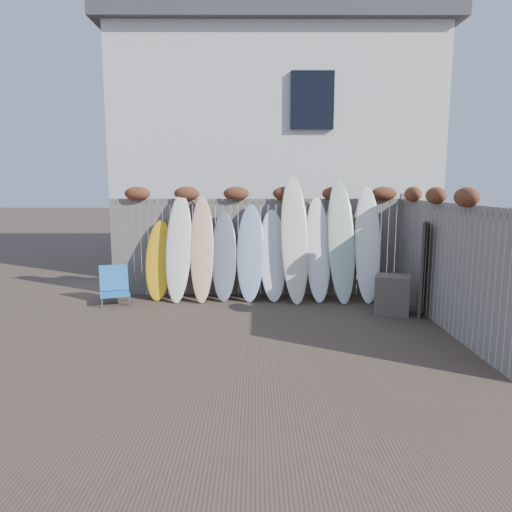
{
  "coord_description": "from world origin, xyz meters",
  "views": [
    {
      "loc": [
        -0.02,
        -6.95,
        2.27
      ],
      "look_at": [
        0.0,
        1.2,
        1.0
      ],
      "focal_mm": 32.0,
      "sensor_mm": 36.0,
      "label": 1
    }
  ],
  "objects_px": {
    "wooden_crate": "(392,295)",
    "surfboard_0": "(159,260)",
    "beach_chair": "(114,286)",
    "lattice_panel": "(424,267)"
  },
  "relations": [
    {
      "from": "surfboard_0",
      "to": "lattice_panel",
      "type": "bearing_deg",
      "value": -7.53
    },
    {
      "from": "lattice_panel",
      "to": "surfboard_0",
      "type": "distance_m",
      "value": 5.05
    },
    {
      "from": "lattice_panel",
      "to": "beach_chair",
      "type": "bearing_deg",
      "value": -162.54
    },
    {
      "from": "lattice_panel",
      "to": "surfboard_0",
      "type": "xyz_separation_m",
      "value": [
        -4.95,
        0.99,
        -0.04
      ]
    },
    {
      "from": "beach_chair",
      "to": "surfboard_0",
      "type": "relative_size",
      "value": 0.44
    },
    {
      "from": "wooden_crate",
      "to": "lattice_panel",
      "type": "height_order",
      "value": "lattice_panel"
    },
    {
      "from": "lattice_panel",
      "to": "surfboard_0",
      "type": "relative_size",
      "value": 1.01
    },
    {
      "from": "wooden_crate",
      "to": "surfboard_0",
      "type": "bearing_deg",
      "value": 165.71
    },
    {
      "from": "wooden_crate",
      "to": "lattice_panel",
      "type": "distance_m",
      "value": 0.76
    },
    {
      "from": "wooden_crate",
      "to": "lattice_panel",
      "type": "xyz_separation_m",
      "value": [
        0.58,
        0.12,
        0.48
      ]
    }
  ]
}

